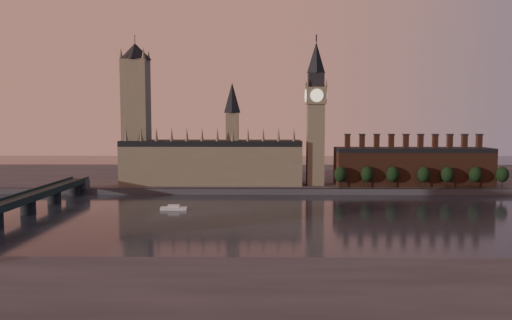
{
  "coord_description": "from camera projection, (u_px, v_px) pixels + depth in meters",
  "views": [
    {
      "loc": [
        -28.03,
        -248.17,
        51.41
      ],
      "look_at": [
        -31.94,
        55.0,
        26.53
      ],
      "focal_mm": 35.0,
      "sensor_mm": 36.0,
      "label": 1
    }
  ],
  "objects": [
    {
      "name": "river_boat",
      "position": [
        174.0,
        208.0,
        282.67
      ],
      "size": [
        15.11,
        4.63,
        3.0
      ],
      "rotation": [
        0.0,
        0.0,
        -0.02
      ],
      "color": "silver",
      "rests_on": "ground"
    },
    {
      "name": "embankment_tree_1",
      "position": [
        367.0,
        174.0,
        344.37
      ],
      "size": [
        8.6,
        8.6,
        14.88
      ],
      "color": "black",
      "rests_on": "north_bank"
    },
    {
      "name": "chimney_block",
      "position": [
        412.0,
        166.0,
        358.3
      ],
      "size": [
        110.0,
        25.0,
        37.0
      ],
      "color": "#532F1F",
      "rests_on": "north_bank"
    },
    {
      "name": "westminster_bridge",
      "position": [
        9.0,
        207.0,
        249.85
      ],
      "size": [
        14.0,
        200.0,
        11.55
      ],
      "color": "#1D2D2A",
      "rests_on": "ground"
    },
    {
      "name": "embankment_tree_5",
      "position": [
        475.0,
        174.0,
        342.96
      ],
      "size": [
        8.6,
        8.6,
        14.88
      ],
      "color": "black",
      "rests_on": "north_bank"
    },
    {
      "name": "embankment_tree_0",
      "position": [
        340.0,
        174.0,
        343.41
      ],
      "size": [
        8.6,
        8.6,
        14.88
      ],
      "color": "black",
      "rests_on": "north_bank"
    },
    {
      "name": "embankment_tree_3",
      "position": [
        424.0,
        174.0,
        342.51
      ],
      "size": [
        8.6,
        8.6,
        14.88
      ],
      "color": "black",
      "rests_on": "north_bank"
    },
    {
      "name": "embankment_tree_4",
      "position": [
        447.0,
        175.0,
        342.13
      ],
      "size": [
        8.6,
        8.6,
        14.88
      ],
      "color": "black",
      "rests_on": "north_bank"
    },
    {
      "name": "north_bank",
      "position": [
        295.0,
        177.0,
        428.43
      ],
      "size": [
        900.0,
        182.0,
        4.0
      ],
      "color": "#4C4D52",
      "rests_on": "ground"
    },
    {
      "name": "victoria_tower",
      "position": [
        136.0,
        109.0,
        362.47
      ],
      "size": [
        24.0,
        24.0,
        108.0
      ],
      "color": "#7A6E57",
      "rests_on": "north_bank"
    },
    {
      "name": "embankment_tree_6",
      "position": [
        502.0,
        175.0,
        342.24
      ],
      "size": [
        8.6,
        8.6,
        14.88
      ],
      "color": "black",
      "rests_on": "north_bank"
    },
    {
      "name": "embankment_tree_2",
      "position": [
        393.0,
        174.0,
        344.22
      ],
      "size": [
        8.6,
        8.6,
        14.88
      ],
      "color": "black",
      "rests_on": "north_bank"
    },
    {
      "name": "big_ben",
      "position": [
        316.0,
        112.0,
        356.01
      ],
      "size": [
        15.0,
        15.0,
        107.0
      ],
      "color": "#7A6E57",
      "rests_on": "north_bank"
    },
    {
      "name": "ground",
      "position": [
        318.0,
        221.0,
        251.16
      ],
      "size": [
        900.0,
        900.0,
        0.0
      ],
      "primitive_type": "plane",
      "color": "black",
      "rests_on": "ground"
    },
    {
      "name": "palace_of_westminster",
      "position": [
        213.0,
        160.0,
        364.74
      ],
      "size": [
        130.0,
        30.3,
        74.0
      ],
      "color": "#7A6E57",
      "rests_on": "north_bank"
    }
  ]
}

